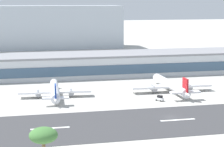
{
  "coord_description": "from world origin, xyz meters",
  "views": [
    {
      "loc": [
        -51.01,
        -133.25,
        38.88
      ],
      "look_at": [
        -10.43,
        42.97,
        8.23
      ],
      "focal_mm": 69.32,
      "sensor_mm": 36.0,
      "label": 1
    }
  ],
  "objects_px": {
    "terminal_building": "(96,64)",
    "airliner_red_tail_gate_1": "(172,86)",
    "service_baggage_tug_0": "(160,98)",
    "palm_tree_0": "(43,137)",
    "airliner_navy_tail_gate_0": "(55,91)",
    "distant_hotel_block": "(36,27)"
  },
  "relations": [
    {
      "from": "palm_tree_0",
      "to": "distant_hotel_block",
      "type": "bearing_deg",
      "value": 87.17
    },
    {
      "from": "distant_hotel_block",
      "to": "airliner_navy_tail_gate_0",
      "type": "bearing_deg",
      "value": -90.9
    },
    {
      "from": "airliner_navy_tail_gate_0",
      "to": "airliner_red_tail_gate_1",
      "type": "xyz_separation_m",
      "value": [
        49.71,
        -1.13,
        0.24
      ]
    },
    {
      "from": "distant_hotel_block",
      "to": "airliner_navy_tail_gate_0",
      "type": "height_order",
      "value": "distant_hotel_block"
    },
    {
      "from": "terminal_building",
      "to": "service_baggage_tug_0",
      "type": "height_order",
      "value": "terminal_building"
    },
    {
      "from": "airliner_navy_tail_gate_0",
      "to": "airliner_red_tail_gate_1",
      "type": "bearing_deg",
      "value": -87.03
    },
    {
      "from": "terminal_building",
      "to": "airliner_red_tail_gate_1",
      "type": "relative_size",
      "value": 4.01
    },
    {
      "from": "terminal_building",
      "to": "airliner_red_tail_gate_1",
      "type": "xyz_separation_m",
      "value": [
        23.55,
        -49.82,
        -2.91
      ]
    },
    {
      "from": "airliner_red_tail_gate_1",
      "to": "service_baggage_tug_0",
      "type": "height_order",
      "value": "airliner_red_tail_gate_1"
    },
    {
      "from": "palm_tree_0",
      "to": "airliner_navy_tail_gate_0",
      "type": "bearing_deg",
      "value": 83.32
    },
    {
      "from": "service_baggage_tug_0",
      "to": "terminal_building",
      "type": "bearing_deg",
      "value": -20.12
    },
    {
      "from": "distant_hotel_block",
      "to": "airliner_red_tail_gate_1",
      "type": "xyz_separation_m",
      "value": [
        46.82,
        -186.18,
        -14.55
      ]
    },
    {
      "from": "airliner_navy_tail_gate_0",
      "to": "airliner_red_tail_gate_1",
      "type": "height_order",
      "value": "airliner_red_tail_gate_1"
    },
    {
      "from": "terminal_building",
      "to": "service_baggage_tug_0",
      "type": "bearing_deg",
      "value": -78.22
    },
    {
      "from": "airliner_red_tail_gate_1",
      "to": "service_baggage_tug_0",
      "type": "xyz_separation_m",
      "value": [
        -10.19,
        -14.24,
        -1.78
      ]
    },
    {
      "from": "airliner_navy_tail_gate_0",
      "to": "service_baggage_tug_0",
      "type": "relative_size",
      "value": 10.87
    },
    {
      "from": "distant_hotel_block",
      "to": "airliner_red_tail_gate_1",
      "type": "distance_m",
      "value": 192.53
    },
    {
      "from": "airliner_red_tail_gate_1",
      "to": "palm_tree_0",
      "type": "height_order",
      "value": "palm_tree_0"
    },
    {
      "from": "airliner_red_tail_gate_1",
      "to": "airliner_navy_tail_gate_0",
      "type": "bearing_deg",
      "value": 89.41
    },
    {
      "from": "airliner_navy_tail_gate_0",
      "to": "airliner_red_tail_gate_1",
      "type": "distance_m",
      "value": 49.73
    },
    {
      "from": "distant_hotel_block",
      "to": "service_baggage_tug_0",
      "type": "height_order",
      "value": "distant_hotel_block"
    },
    {
      "from": "distant_hotel_block",
      "to": "palm_tree_0",
      "type": "height_order",
      "value": "distant_hotel_block"
    }
  ]
}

